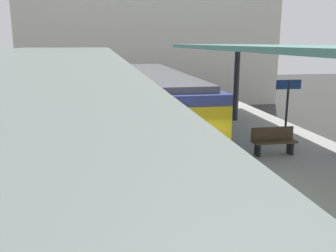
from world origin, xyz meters
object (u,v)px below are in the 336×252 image
at_px(commuter_train, 154,109).
at_px(platform_bench, 273,140).
at_px(platform_sign, 288,97).
at_px(passenger_near_bench, 94,125).

xyz_separation_m(commuter_train, platform_bench, (3.15, -4.54, -0.26)).
relative_size(platform_sign, passenger_near_bench, 1.26).
distance_m(platform_bench, platform_sign, 2.03).
distance_m(platform_bench, passenger_near_bench, 5.67).
bearing_deg(platform_sign, passenger_near_bench, -179.12).
relative_size(commuter_train, platform_bench, 8.14).
bearing_deg(passenger_near_bench, platform_sign, 0.88).
height_order(platform_bench, passenger_near_bench, passenger_near_bench).
bearing_deg(passenger_near_bench, platform_bench, -12.00).
xyz_separation_m(platform_bench, platform_sign, (1.08, 1.28, 1.16)).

